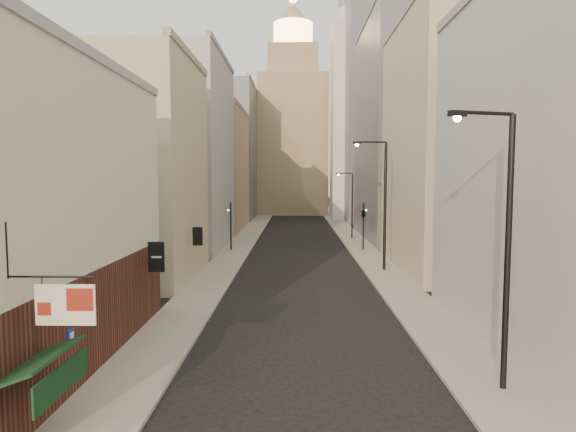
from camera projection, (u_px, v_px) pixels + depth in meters
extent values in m
cube|color=gray|center=(251.00, 233.00, 64.83)|extent=(3.00, 140.00, 0.15)
cube|color=gray|center=(347.00, 233.00, 64.62)|extent=(3.00, 140.00, 0.15)
cube|color=#572C22|center=(27.00, 318.00, 18.90)|extent=(6.00, 16.00, 4.00)
cube|color=beige|center=(20.00, 165.00, 18.42)|extent=(6.00, 16.00, 8.00)
cube|color=#9C9CA1|center=(89.00, 55.00, 18.05)|extent=(0.60, 16.00, 0.40)
cylinder|color=black|center=(49.00, 277.00, 12.62)|extent=(2.40, 0.06, 0.06)
cube|color=beige|center=(65.00, 305.00, 12.68)|extent=(1.60, 0.06, 1.10)
cube|color=maroon|center=(80.00, 299.00, 12.66)|extent=(0.70, 0.10, 0.60)
cube|color=maroon|center=(45.00, 308.00, 12.69)|extent=(0.35, 0.10, 0.35)
cube|color=black|center=(40.00, 361.00, 13.02)|extent=(1.25, 3.00, 0.52)
cube|color=black|center=(63.00, 379.00, 13.05)|extent=(0.06, 3.00, 0.80)
cube|color=#172BA8|center=(70.00, 337.00, 16.04)|extent=(0.08, 0.40, 0.50)
cube|color=black|center=(156.00, 257.00, 23.70)|extent=(0.80, 0.08, 1.50)
cube|color=black|center=(198.00, 236.00, 33.68)|extent=(0.70, 0.08, 1.30)
cube|color=tan|center=(139.00, 171.00, 35.38)|extent=(8.00, 12.00, 16.00)
cube|color=#9C9CA1|center=(187.00, 154.00, 51.17)|extent=(8.00, 16.00, 20.00)
cube|color=#967B58|center=(215.00, 171.00, 69.23)|extent=(8.00, 18.00, 17.00)
cube|color=gray|center=(233.00, 153.00, 88.89)|extent=(8.00, 20.00, 24.00)
cube|color=tan|center=(449.00, 147.00, 38.83)|extent=(8.00, 16.00, 20.00)
cube|color=gray|center=(398.00, 132.00, 58.52)|extent=(8.00, 20.00, 26.00)
cube|color=gray|center=(399.00, 79.00, 85.38)|extent=(20.00, 22.00, 50.00)
cube|color=#967B58|center=(293.00, 147.00, 100.51)|extent=(14.00, 14.00, 28.00)
cube|color=#967B58|center=(293.00, 64.00, 99.16)|extent=(10.00, 10.00, 6.00)
cylinder|color=#FFCC72|center=(293.00, 36.00, 98.72)|extent=(8.00, 8.00, 5.00)
cone|color=#967B58|center=(293.00, 14.00, 98.37)|extent=(7.00, 7.00, 5.00)
cube|color=silver|center=(354.00, 125.00, 86.15)|extent=(8.00, 8.00, 34.00)
cylinder|color=silver|center=(355.00, 18.00, 84.68)|extent=(6.00, 6.00, 3.00)
sphere|color=#9C9CA1|center=(355.00, 4.00, 84.48)|extent=(4.40, 4.40, 4.40)
cylinder|color=black|center=(508.00, 256.00, 16.47)|extent=(0.21, 0.21, 9.62)
cylinder|color=black|center=(486.00, 113.00, 15.81)|extent=(2.09, 0.72, 0.13)
cube|color=black|center=(457.00, 114.00, 15.53)|extent=(0.63, 0.39, 0.19)
sphere|color=#FF973F|center=(457.00, 118.00, 15.54)|extent=(0.26, 0.26, 0.26)
cylinder|color=black|center=(385.00, 207.00, 38.17)|extent=(0.23, 0.23, 10.29)
cylinder|color=black|center=(372.00, 142.00, 37.76)|extent=(2.29, 0.17, 0.14)
cube|color=black|center=(357.00, 143.00, 37.77)|extent=(0.63, 0.26, 0.21)
sphere|color=#FF973F|center=(357.00, 145.00, 37.78)|extent=(0.27, 0.27, 0.27)
cylinder|color=black|center=(352.00, 207.00, 58.12)|extent=(0.18, 0.18, 8.03)
cylinder|color=black|center=(345.00, 173.00, 57.63)|extent=(1.77, 0.47, 0.11)
cube|color=black|center=(338.00, 174.00, 57.47)|extent=(0.52, 0.29, 0.16)
sphere|color=#FF973F|center=(338.00, 175.00, 57.48)|extent=(0.21, 0.21, 0.21)
cylinder|color=black|center=(231.00, 227.00, 49.04)|extent=(0.16, 0.16, 5.00)
imported|color=black|center=(231.00, 210.00, 48.90)|extent=(0.48, 0.48, 1.08)
sphere|color=#19E533|center=(228.00, 210.00, 48.91)|extent=(0.16, 0.16, 0.16)
cylinder|color=black|center=(363.00, 227.00, 48.93)|extent=(0.16, 0.16, 5.00)
imported|color=black|center=(364.00, 210.00, 48.79)|extent=(0.83, 0.83, 1.56)
sphere|color=#19E533|center=(366.00, 210.00, 48.79)|extent=(0.16, 0.16, 0.16)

